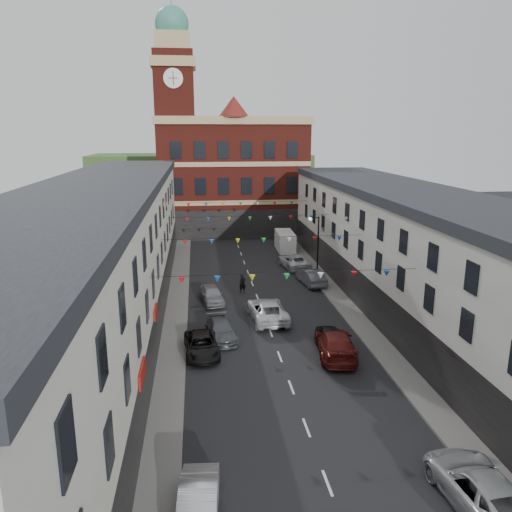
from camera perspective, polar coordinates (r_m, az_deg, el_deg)
name	(u,v)px	position (r m, az deg, el deg)	size (l,w,h in m)	color
ground	(271,333)	(36.42, 1.68, -8.74)	(160.00, 160.00, 0.00)	black
pavement_left	(175,325)	(37.94, -9.23, -7.84)	(1.80, 64.00, 0.15)	#605E5B
pavement_right	(355,318)	(39.73, 11.22, -6.91)	(1.80, 64.00, 0.15)	#605E5B
terrace_left	(100,262)	(35.95, -17.42, -0.70)	(8.40, 56.00, 10.70)	beige
terrace_right	(425,259)	(39.22, 18.80, -0.36)	(8.40, 56.00, 9.70)	silver
civic_building	(232,175)	(71.58, -2.78, 9.24)	(20.60, 13.30, 18.50)	maroon
clock_tower	(176,125)	(68.26, -9.17, 14.56)	(5.60, 5.60, 30.00)	maroon
distant_hill	(202,181)	(95.65, -6.21, 8.50)	(40.00, 14.00, 10.00)	#2B4C23
street_lamp	(316,238)	(49.66, 6.84, 2.09)	(1.10, 0.36, 6.00)	black
car_left_b	(198,506)	(20.68, -6.65, -26.47)	(1.46, 4.18, 1.38)	#ACAEB3
car_left_c	(202,345)	(33.00, -6.23, -10.11)	(2.14, 4.64, 1.29)	black
car_left_d	(221,330)	(35.25, -4.01, -8.43)	(1.81, 4.45, 1.29)	#474A50
car_left_e	(212,294)	(42.44, -5.07, -4.40)	(1.69, 4.20, 1.43)	gray
car_right_b	(481,489)	(22.79, 24.36, -23.13)	(2.58, 5.60, 1.56)	#9DA1A5
car_right_c	(336,344)	(33.02, 9.08, -9.86)	(2.29, 5.62, 1.63)	#591411
car_right_d	(330,336)	(34.34, 8.41, -9.09)	(1.65, 4.09, 1.39)	black
car_right_e	(311,277)	(47.44, 6.31, -2.38)	(1.61, 4.61, 1.52)	#56595E
car_right_f	(294,261)	(53.12, 4.36, -0.58)	(2.42, 5.25, 1.46)	silver
moving_car	(267,310)	(38.47, 1.32, -6.19)	(2.64, 5.73, 1.59)	silver
white_van	(285,241)	(60.95, 3.34, 1.72)	(1.96, 5.09, 2.25)	white
pedestrian	(243,284)	(44.72, -1.54, -3.17)	(0.64, 0.42, 1.75)	black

